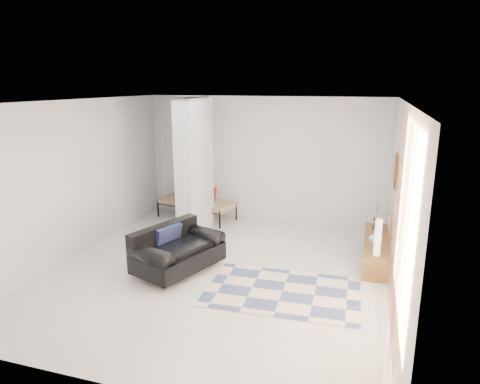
% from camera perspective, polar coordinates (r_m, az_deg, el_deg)
% --- Properties ---
extents(floor, '(6.00, 6.00, 0.00)m').
position_cam_1_polar(floor, '(7.34, -2.73, -10.44)').
color(floor, beige).
rests_on(floor, ground).
extents(ceiling, '(6.00, 6.00, 0.00)m').
position_cam_1_polar(ceiling, '(6.68, -3.02, 11.95)').
color(ceiling, white).
rests_on(ceiling, wall_back).
extents(wall_back, '(6.00, 0.00, 6.00)m').
position_cam_1_polar(wall_back, '(9.69, 3.25, 4.34)').
color(wall_back, white).
rests_on(wall_back, ground).
extents(wall_front, '(6.00, 0.00, 6.00)m').
position_cam_1_polar(wall_front, '(4.33, -16.81, -9.05)').
color(wall_front, white).
rests_on(wall_front, ground).
extents(wall_left, '(0.00, 6.00, 6.00)m').
position_cam_1_polar(wall_left, '(8.22, -21.19, 1.59)').
color(wall_left, white).
rests_on(wall_left, ground).
extents(wall_right, '(0.00, 6.00, 6.00)m').
position_cam_1_polar(wall_right, '(6.49, 20.57, -1.55)').
color(wall_right, white).
rests_on(wall_right, ground).
extents(partition_column, '(0.35, 1.20, 2.80)m').
position_cam_1_polar(partition_column, '(8.73, -6.05, 3.18)').
color(partition_column, silver).
rests_on(partition_column, floor).
extents(hallway_door, '(0.85, 0.06, 2.04)m').
position_cam_1_polar(hallway_door, '(10.42, -8.12, 2.81)').
color(hallway_door, white).
rests_on(hallway_door, floor).
extents(curtain, '(0.00, 2.55, 2.55)m').
position_cam_1_polar(curtain, '(5.37, 20.34, -4.19)').
color(curtain, orange).
rests_on(curtain, wall_right).
extents(wall_art, '(0.04, 0.45, 0.55)m').
position_cam_1_polar(wall_art, '(7.64, 20.08, 2.71)').
color(wall_art, '#3A1F10').
rests_on(wall_art, wall_right).
extents(media_console, '(0.45, 1.87, 0.80)m').
position_cam_1_polar(media_console, '(8.03, 17.76, -7.33)').
color(media_console, brown).
rests_on(media_console, floor).
extents(loveseat, '(1.31, 1.68, 0.76)m').
position_cam_1_polar(loveseat, '(7.29, -8.54, -7.70)').
color(loveseat, silver).
rests_on(loveseat, floor).
extents(daybed, '(1.87, 1.10, 0.77)m').
position_cam_1_polar(daybed, '(10.00, -5.86, -1.17)').
color(daybed, black).
rests_on(daybed, floor).
extents(area_rug, '(2.35, 1.61, 0.01)m').
position_cam_1_polar(area_rug, '(6.69, 5.69, -13.06)').
color(area_rug, beige).
rests_on(area_rug, floor).
extents(cylinder_lamp, '(0.11, 0.11, 0.60)m').
position_cam_1_polar(cylinder_lamp, '(7.15, 17.90, -5.76)').
color(cylinder_lamp, white).
rests_on(cylinder_lamp, media_console).
extents(bronze_figurine, '(0.12, 0.12, 0.22)m').
position_cam_1_polar(bronze_figurine, '(8.47, 17.58, -4.00)').
color(bronze_figurine, black).
rests_on(bronze_figurine, media_console).
extents(vase, '(0.24, 0.24, 0.22)m').
position_cam_1_polar(vase, '(7.73, 17.56, -5.77)').
color(vase, silver).
rests_on(vase, media_console).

